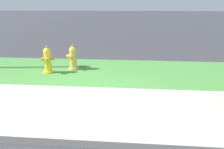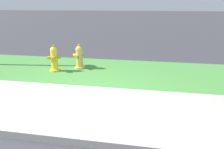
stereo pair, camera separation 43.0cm
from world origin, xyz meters
The scene contains 6 objects.
ground_plane centered at (0.00, 0.00, 0.00)m, with size 120.00×120.00×0.00m, color #38383D.
sidewalk_pavement centered at (0.00, 0.00, 0.01)m, with size 18.00×2.08×0.01m, color #ADA89E.
grass_verge centered at (0.00, 2.38, 0.00)m, with size 18.00×2.67×0.01m, color #47893D.
street_curb centered at (0.00, -1.12, 0.06)m, with size 18.00×0.16×0.12m, color #ADA89E.
fire_hydrant_far_end centered at (-1.37, 2.09, 0.37)m, with size 0.38×0.35×0.76m.
fire_hydrant_mid_block centered at (-0.76, 2.49, 0.35)m, with size 0.36×0.39×0.73m.
Camera 2 is at (1.37, -3.61, 1.87)m, focal length 35.00 mm.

